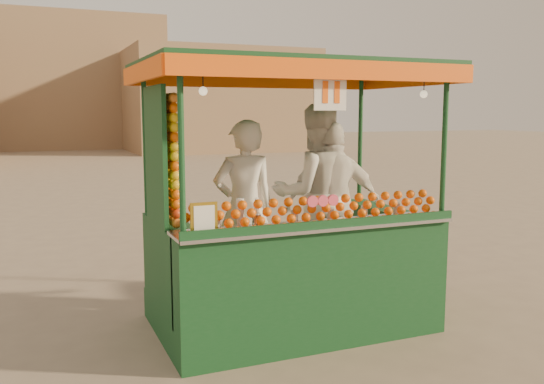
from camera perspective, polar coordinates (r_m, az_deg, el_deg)
name	(u,v)px	position (r m, az deg, el deg)	size (l,w,h in m)	color
ground	(281,324)	(5.51, 0.90, -12.72)	(90.00, 90.00, 0.00)	#756453
building_right	(219,101)	(30.13, -5.20, 8.86)	(9.00, 6.00, 5.00)	#87664D
building_center	(26,83)	(34.76, -22.87, 9.79)	(14.00, 7.00, 7.00)	#87664D
juice_cart	(288,245)	(5.16, 1.56, -5.20)	(2.59, 1.68, 2.35)	#103D1B
vendor_left	(244,208)	(5.31, -2.74, -1.54)	(0.58, 0.38, 1.59)	white
vendor_middle	(315,195)	(5.65, 4.23, -0.26)	(0.93, 0.77, 1.73)	white
vendor_right	(333,204)	(5.60, 6.02, -1.21)	(0.99, 0.59, 1.57)	white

